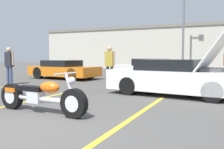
{
  "coord_description": "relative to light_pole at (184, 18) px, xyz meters",
  "views": [
    {
      "loc": [
        3.19,
        -3.39,
        1.29
      ],
      "look_at": [
        0.46,
        2.71,
        0.8
      ],
      "focal_mm": 40.0,
      "sensor_mm": 36.0,
      "label": 1
    }
  ],
  "objects": [
    {
      "name": "parking_stripe_middle",
      "position": [
        -2.06,
        -15.99,
        -4.43
      ],
      "size": [
        0.12,
        5.11,
        0.01
      ],
      "primitive_type": "cube",
      "color": "yellow",
      "rests_on": "ground"
    },
    {
      "name": "motorcycle",
      "position": [
        -0.75,
        -16.75,
        -4.05
      ],
      "size": [
        2.53,
        0.7,
        0.95
      ],
      "rotation": [
        0.0,
        0.0,
        -0.09
      ],
      "color": "black",
      "rests_on": "ground"
    },
    {
      "name": "show_car_hood_open",
      "position": [
        1.58,
        -12.85,
        -3.84
      ],
      "size": [
        4.49,
        2.35,
        2.07
      ],
      "rotation": [
        0.0,
        0.0,
        -0.14
      ],
      "color": "white",
      "rests_on": "ground"
    },
    {
      "name": "spectator_near_motorcycle",
      "position": [
        -5.83,
        -12.81,
        -3.42
      ],
      "size": [
        0.52,
        0.22,
        1.7
      ],
      "color": "#38476B",
      "rests_on": "ground"
    },
    {
      "name": "light_pole",
      "position": [
        0.0,
        0.0,
        0.0
      ],
      "size": [
        1.21,
        0.28,
        8.1
      ],
      "color": "slate",
      "rests_on": "ground"
    },
    {
      "name": "far_building",
      "position": [
        -0.16,
        5.13,
        -2.1
      ],
      "size": [
        32.0,
        4.2,
        4.4
      ],
      "color": "beige",
      "rests_on": "ground"
    },
    {
      "name": "parked_car_mid_left_row",
      "position": [
        -0.69,
        -7.04,
        -3.87
      ],
      "size": [
        4.84,
        2.61,
        1.15
      ],
      "rotation": [
        0.0,
        0.0,
        0.21
      ],
      "color": "white",
      "rests_on": "ground"
    },
    {
      "name": "parking_stripe_back",
      "position": [
        1.32,
        -15.99,
        -4.43
      ],
      "size": [
        0.12,
        5.11,
        0.01
      ],
      "primitive_type": "cube",
      "color": "yellow",
      "rests_on": "ground"
    },
    {
      "name": "ground_plane",
      "position": [
        -0.16,
        -17.81,
        -4.43
      ],
      "size": [
        80.0,
        80.0,
        0.0
      ],
      "primitive_type": "plane",
      "color": "#514F4C"
    },
    {
      "name": "spectator_midground",
      "position": [
        -1.6,
        -11.12,
        -3.39
      ],
      "size": [
        0.52,
        0.23,
        1.74
      ],
      "color": "#333338",
      "rests_on": "ground"
    },
    {
      "name": "parked_car_left_row",
      "position": [
        -5.35,
        -9.31,
        -3.91
      ],
      "size": [
        4.29,
        2.23,
        1.06
      ],
      "rotation": [
        0.0,
        0.0,
        -0.12
      ],
      "color": "orange",
      "rests_on": "ground"
    }
  ]
}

